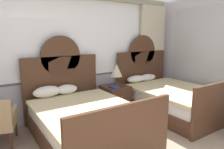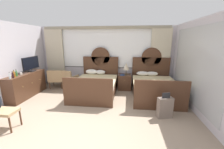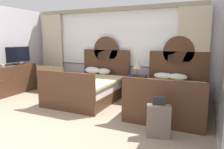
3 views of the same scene
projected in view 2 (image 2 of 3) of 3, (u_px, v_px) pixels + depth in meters
The scene contains 20 objects.
ground_plane at pixel (78, 140), 3.01m from camera, with size 24.00×24.00×0.00m, color gray.
wall_back_window at pixel (106, 55), 6.42m from camera, with size 5.99×0.22×2.70m.
wall_left at pixel (4, 63), 4.62m from camera, with size 0.07×4.49×2.70m.
wall_right_mirror at pixel (199, 67), 3.97m from camera, with size 0.08×4.49×2.70m.
bed_near_window at pixel (96, 85), 5.58m from camera, with size 1.61×2.24×1.79m.
bed_near_mirror at pixel (154, 87), 5.33m from camera, with size 1.61×2.24×1.79m.
nightstand_between_beds at pixel (125, 82), 6.12m from camera, with size 0.55×0.58×0.65m.
table_lamp_on_nightstand at pixel (126, 67), 5.97m from camera, with size 0.27×0.27×0.51m.
book_on_nightstand at pixel (122, 75), 5.94m from camera, with size 0.18×0.26×0.03m.
dresser_minibar at pixel (27, 85), 5.32m from camera, with size 0.48×1.74×0.89m.
tv_flatscreen at pixel (31, 64), 5.49m from camera, with size 0.20×0.90×0.57m.
bottle_water_clear at pixel (10, 76), 4.44m from camera, with size 0.06×0.06×0.22m.
bottle_wine_dark at pixel (13, 75), 4.55m from camera, with size 0.06×0.06×0.22m.
bottle_liquor_amber at pixel (14, 74), 4.69m from camera, with size 0.06×0.06×0.24m.
bottle_soda_green at pixel (16, 73), 4.80m from camera, with size 0.06×0.06×0.23m.
cup_on_dresser at pixel (21, 74), 4.97m from camera, with size 0.11×0.08×0.08m.
armchair_by_window_left at pixel (69, 78), 6.18m from camera, with size 0.76×0.76×0.84m.
armchair_by_window_centre at pixel (56, 78), 6.24m from camera, with size 0.71×0.71×0.84m.
luggage_bench at pixel (1, 112), 3.36m from camera, with size 0.75×0.38×0.47m.
suitcase_on_floor at pixel (165, 108), 3.85m from camera, with size 0.44×0.27×0.72m.
Camera 2 is at (1.02, -2.49, 2.09)m, focal length 22.56 mm.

